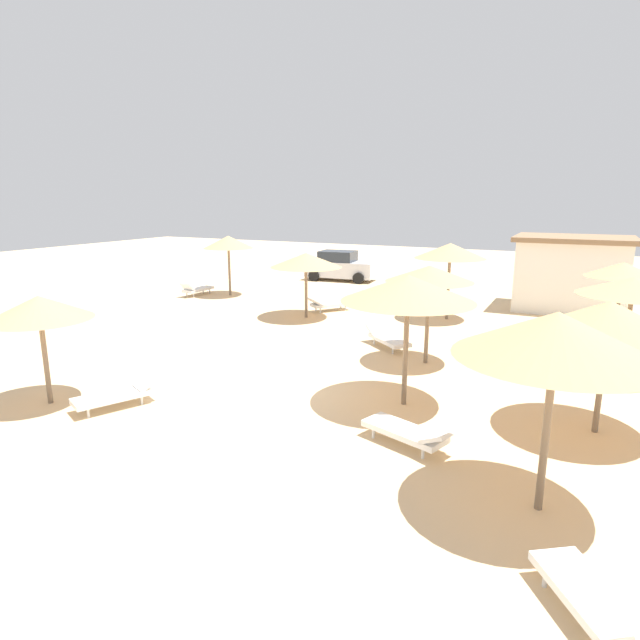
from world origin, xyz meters
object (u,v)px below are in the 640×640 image
Objects in this scene: parasol_1 at (39,308)px; parasol_6 at (408,289)px; lounger_0 at (602,607)px; parasol_9 at (609,318)px; lounger_6 at (410,432)px; parasol_7 at (450,251)px; lounger_2 at (603,345)px; lounger_1 at (118,394)px; lounger_5 at (196,289)px; parasol_8 at (633,288)px; parasol_5 at (228,242)px; parasol_3 at (430,274)px; parasol_4 at (306,260)px; lounger_3 at (387,338)px; parasol_0 at (556,335)px; bench_0 at (398,290)px; parked_car at (340,266)px; parasol_2 at (623,270)px; beach_cabana at (571,273)px; lounger_4 at (328,304)px.

parasol_1 is 8.40m from parasol_6.
parasol_6 is 7.21m from lounger_0.
lounger_6 is at bearing -143.70° from parasol_9.
parasol_7 is 6.62m from lounger_2.
lounger_5 reaches higher than lounger_1.
lounger_0 is at bearing -93.83° from parasol_8.
parasol_5 is 0.98× the size of parasol_9.
parasol_3 is at bearing 49.75° from lounger_1.
parasol_4 is at bearing 147.07° from parasol_9.
lounger_5 is 18.16m from lounger_6.
lounger_0 is at bearing -58.63° from lounger_3.
lounger_5 is (-7.23, 1.92, -2.00)m from parasol_4.
parasol_0 is at bearing -35.90° from lounger_5.
parasol_4 is at bearing -106.82° from bench_0.
parasol_8 is at bearing -77.99° from lounger_2.
parasol_7 is (-1.22, 9.35, -0.04)m from parasol_6.
parasol_7 is 11.83m from lounger_6.
parasol_7 is 5.61m from bench_0.
parasol_7 reaches higher than bench_0.
lounger_6 is at bearing -70.74° from bench_0.
lounger_3 is 9.15m from bench_0.
parasol_7 is 0.73× the size of parked_car.
lounger_6 is (6.67, 1.08, -0.01)m from lounger_1.
bench_0 is at bearing 106.29° from lounger_3.
parasol_0 reaches higher than parasol_7.
parasol_2 is 11.16m from parasol_4.
parasol_5 reaches higher than parasol_2.
lounger_4 is at bearing -152.06° from beach_cabana.
lounger_4 is at bearing 91.25° from lounger_1.
lounger_5 is at bearing 140.68° from lounger_0.
bench_0 is (9.08, 4.19, 0.02)m from lounger_5.
parasol_7 is (-5.88, 0.75, 0.30)m from parasol_2.
parasol_2 reaches higher than lounger_5.
parked_car is (-2.85, 9.58, -1.50)m from parasol_4.
parasol_8 is at bearing -40.96° from parked_car.
lounger_4 is (-6.15, 8.59, -2.45)m from parasol_6.
lounger_2 is 0.47× the size of parked_car.
parasol_1 is at bearing -160.75° from parasol_9.
lounger_4 is at bearing -171.20° from parasol_7.
parasol_5 is 1.55× the size of lounger_0.
parasol_9 is 1.59× the size of lounger_5.
lounger_4 is at bearing 125.94° from lounger_0.
parasol_5 is 1.51× the size of lounger_2.
lounger_1 reaches higher than bench_0.
parasol_3 reaches higher than parasol_4.
lounger_2 is 11.04m from bench_0.
parasol_1 is (-10.74, -0.52, -0.51)m from parasol_0.
parasol_8 is 18.98m from lounger_5.
parasol_1 is 1.33× the size of lounger_2.
parasol_1 is at bearing -134.73° from parasol_2.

